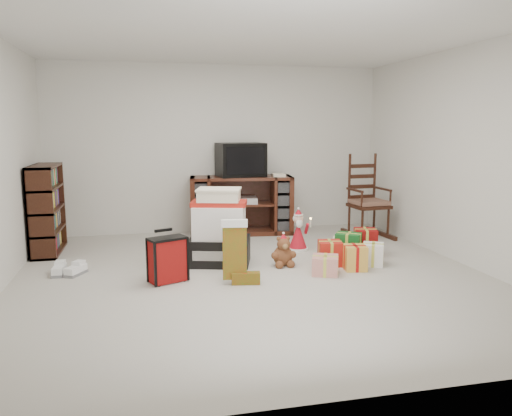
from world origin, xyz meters
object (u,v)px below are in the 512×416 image
(bookshelf, at_px, (47,211))
(sneaker_pair, at_px, (67,270))
(gift_pile, at_px, (219,232))
(crt_television, at_px, (241,160))
(tv_stand, at_px, (241,205))
(santa_figurine, at_px, (298,234))
(rocking_chair, at_px, (367,207))
(gift_cluster, at_px, (347,251))
(red_suitcase, at_px, (168,260))
(mrs_claus_figurine, at_px, (199,236))
(teddy_bear, at_px, (283,253))

(bookshelf, relative_size, sneaker_pair, 3.03)
(gift_pile, bearing_deg, bookshelf, 169.00)
(bookshelf, distance_m, crt_television, 2.74)
(tv_stand, bearing_deg, santa_figurine, -60.12)
(rocking_chair, height_order, gift_cluster, rocking_chair)
(rocking_chair, bearing_deg, tv_stand, 157.28)
(rocking_chair, height_order, crt_television, crt_television)
(bookshelf, height_order, gift_pile, bookshelf)
(rocking_chair, height_order, gift_pile, rocking_chair)
(gift_pile, relative_size, sneaker_pair, 2.36)
(tv_stand, relative_size, red_suitcase, 2.81)
(tv_stand, xyz_separation_m, mrs_claus_figurine, (-0.76, -1.09, -0.20))
(santa_figurine, distance_m, gift_cluster, 0.80)
(bookshelf, xyz_separation_m, rocking_chair, (4.39, 0.03, -0.11))
(rocking_chair, height_order, sneaker_pair, rocking_chair)
(gift_pile, distance_m, red_suitcase, 0.86)
(gift_pile, height_order, teddy_bear, gift_pile)
(santa_figurine, distance_m, sneaker_pair, 2.82)
(gift_cluster, bearing_deg, rocking_chair, 56.90)
(bookshelf, relative_size, red_suitcase, 2.02)
(teddy_bear, height_order, gift_cluster, teddy_bear)
(red_suitcase, distance_m, gift_cluster, 2.12)
(bookshelf, distance_m, teddy_bear, 3.05)
(gift_cluster, bearing_deg, gift_pile, 168.86)
(gift_cluster, height_order, crt_television, crt_television)
(teddy_bear, relative_size, gift_cluster, 0.28)
(red_suitcase, xyz_separation_m, gift_cluster, (2.09, 0.29, -0.10))
(gift_pile, relative_size, crt_television, 1.20)
(bookshelf, bearing_deg, mrs_claus_figurine, -15.19)
(teddy_bear, height_order, sneaker_pair, teddy_bear)
(tv_stand, height_order, santa_figurine, tv_stand)
(bookshelf, distance_m, gift_pile, 2.29)
(santa_figurine, bearing_deg, gift_pile, -159.27)
(santa_figurine, distance_m, mrs_claus_figurine, 1.28)
(tv_stand, xyz_separation_m, teddy_bear, (0.12, -1.85, -0.28))
(sneaker_pair, bearing_deg, gift_pile, 16.11)
(bookshelf, height_order, crt_television, crt_television)
(tv_stand, distance_m, rocking_chair, 1.85)
(gift_cluster, bearing_deg, santa_figurine, 118.49)
(tv_stand, height_order, gift_pile, gift_pile)
(bookshelf, distance_m, santa_figurine, 3.21)
(bookshelf, bearing_deg, tv_stand, 12.53)
(rocking_chair, bearing_deg, gift_pile, -161.07)
(gift_pile, bearing_deg, mrs_claus_figurine, 125.13)
(tv_stand, relative_size, sneaker_pair, 4.22)
(santa_figurine, relative_size, mrs_claus_figurine, 0.92)
(tv_stand, distance_m, crt_television, 0.67)
(sneaker_pair, distance_m, gift_cluster, 3.16)
(tv_stand, xyz_separation_m, gift_pile, (-0.58, -1.61, -0.05))
(bookshelf, xyz_separation_m, gift_pile, (2.05, -1.02, -0.16))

